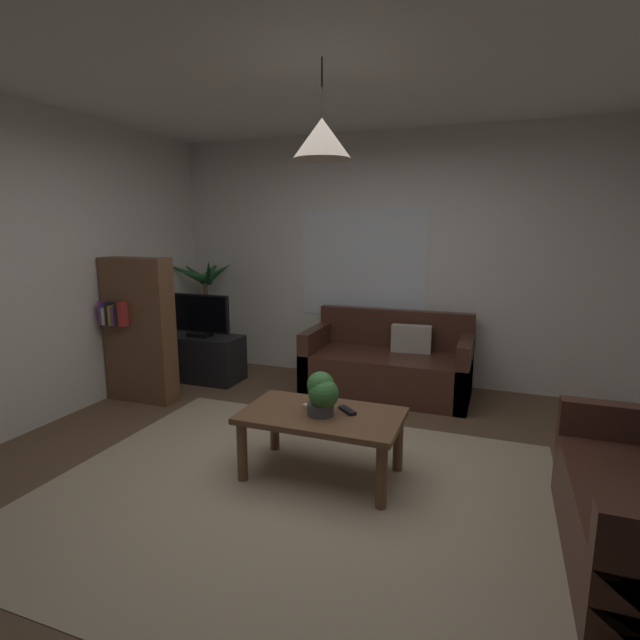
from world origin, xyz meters
TOP-DOWN VIEW (x-y plane):
  - floor at (0.00, 0.00)m, footprint 4.92×4.81m
  - rug at (0.00, -0.20)m, footprint 3.20×2.64m
  - wall_back at (0.00, 2.43)m, footprint 5.04×0.06m
  - wall_left at (-2.49, 0.00)m, footprint 0.06×4.81m
  - ceiling at (0.00, 0.00)m, footprint 4.92×4.81m
  - window_pane at (-0.28, 2.40)m, footprint 1.41×0.01m
  - couch_under_window at (0.13, 1.94)m, footprint 1.64×0.81m
  - coffee_table at (0.08, 0.11)m, footprint 1.07×0.62m
  - book_on_table_0 at (0.01, 0.18)m, footprint 0.16×0.15m
  - remote_on_table_0 at (0.24, 0.18)m, footprint 0.15×0.14m
  - potted_plant_on_table at (0.10, 0.08)m, footprint 0.22×0.22m
  - tv_stand at (-1.91, 1.65)m, footprint 0.90×0.44m
  - tv at (-1.91, 1.63)m, footprint 0.74×0.16m
  - potted_palm_corner at (-2.11, 2.08)m, footprint 0.87×0.92m
  - bookshelf_corner at (-2.10, 0.90)m, footprint 0.70×0.31m
  - pendant_lamp at (0.08, 0.11)m, footprint 0.36×0.36m

SIDE VIEW (x-z plane):
  - floor at x=0.00m, z-range -0.02..0.00m
  - rug at x=0.00m, z-range 0.00..0.01m
  - tv_stand at x=-1.91m, z-range 0.00..0.50m
  - couch_under_window at x=0.13m, z-range -0.13..0.69m
  - coffee_table at x=0.08m, z-range 0.15..0.61m
  - remote_on_table_0 at x=0.24m, z-range 0.45..0.48m
  - book_on_table_0 at x=0.01m, z-range 0.45..0.48m
  - potted_plant_on_table at x=0.10m, z-range 0.46..0.75m
  - potted_palm_corner at x=-2.11m, z-range -0.02..1.36m
  - bookshelf_corner at x=-2.10m, z-range 0.01..1.41m
  - tv at x=-1.91m, z-range 0.50..0.97m
  - window_pane at x=-0.28m, z-range 0.70..1.88m
  - wall_back at x=0.00m, z-range 0.00..2.67m
  - wall_left at x=-2.49m, z-range 0.00..2.67m
  - pendant_lamp at x=0.08m, z-range 1.92..2.50m
  - ceiling at x=0.00m, z-range 2.67..2.69m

